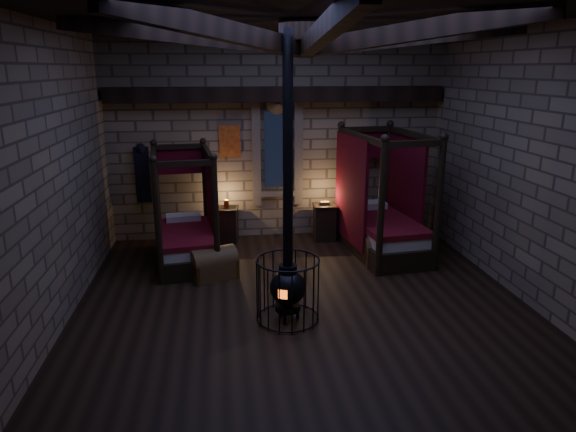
{
  "coord_description": "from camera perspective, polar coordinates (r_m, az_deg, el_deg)",
  "views": [
    {
      "loc": [
        -1.18,
        -7.31,
        3.57
      ],
      "look_at": [
        -0.15,
        0.6,
        1.26
      ],
      "focal_mm": 32.0,
      "sensor_mm": 36.0,
      "label": 1
    }
  ],
  "objects": [
    {
      "name": "room",
      "position": [
        7.49,
        1.68,
        17.48
      ],
      "size": [
        7.02,
        7.02,
        4.29
      ],
      "color": "black",
      "rests_on": "ground"
    },
    {
      "name": "bed_left",
      "position": [
        9.93,
        -11.31,
        -2.03
      ],
      "size": [
        1.3,
        2.14,
        2.12
      ],
      "rotation": [
        0.0,
        0.0,
        0.12
      ],
      "color": "black",
      "rests_on": "ground"
    },
    {
      "name": "bed_right",
      "position": [
        10.38,
        10.29,
        -0.77
      ],
      "size": [
        1.45,
        2.41,
        2.39
      ],
      "rotation": [
        0.0,
        0.0,
        0.11
      ],
      "color": "black",
      "rests_on": "ground"
    },
    {
      "name": "trunk_left",
      "position": [
        9.13,
        -8.27,
        -5.32
      ],
      "size": [
        0.9,
        0.74,
        0.57
      ],
      "rotation": [
        0.0,
        0.0,
        0.37
      ],
      "color": "brown",
      "rests_on": "ground"
    },
    {
      "name": "trunk_right",
      "position": [
        9.83,
        10.63,
        -3.99
      ],
      "size": [
        0.75,
        0.51,
        0.52
      ],
      "rotation": [
        0.0,
        0.0,
        -0.09
      ],
      "color": "brown",
      "rests_on": "ground"
    },
    {
      "name": "nightstand_left",
      "position": [
        10.91,
        -6.79,
        -0.91
      ],
      "size": [
        0.53,
        0.52,
        0.92
      ],
      "rotation": [
        0.0,
        0.0,
        -0.15
      ],
      "color": "black",
      "rests_on": "ground"
    },
    {
      "name": "nightstand_right",
      "position": [
        11.0,
        4.08,
        -0.65
      ],
      "size": [
        0.5,
        0.48,
        0.85
      ],
      "rotation": [
        0.0,
        0.0,
        -0.04
      ],
      "color": "black",
      "rests_on": "ground"
    },
    {
      "name": "stove",
      "position": [
        7.46,
        -0.02,
        -7.39
      ],
      "size": [
        0.93,
        0.93,
        4.05
      ],
      "rotation": [
        0.0,
        0.0,
        -0.42
      ],
      "color": "black",
      "rests_on": "ground"
    }
  ]
}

